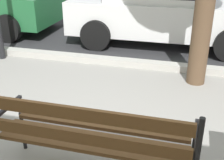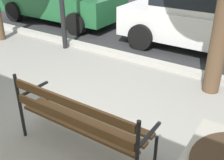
# 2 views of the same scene
# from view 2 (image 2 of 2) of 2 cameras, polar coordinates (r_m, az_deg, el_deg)

# --- Properties ---
(ground_plane) EXTENTS (80.00, 80.00, 0.00)m
(ground_plane) POSITION_cam_2_polar(r_m,az_deg,el_deg) (3.79, -7.77, -13.03)
(ground_plane) COLOR gray
(street_surface) EXTENTS (60.00, 9.00, 0.01)m
(street_surface) POSITION_cam_2_polar(r_m,az_deg,el_deg) (10.10, 21.70, 11.49)
(street_surface) COLOR #2D2D30
(street_surface) RESTS_ON ground
(curb_stone) EXTENTS (60.00, 0.20, 0.12)m
(curb_stone) POSITION_cam_2_polar(r_m,az_deg,el_deg) (5.89, 10.88, 2.99)
(curb_stone) COLOR #B2AFA8
(curb_stone) RESTS_ON ground
(park_bench) EXTENTS (1.80, 0.53, 0.95)m
(park_bench) POSITION_cam_2_polar(r_m,az_deg,el_deg) (3.30, -6.91, -7.91)
(park_bench) COLOR brown
(park_bench) RESTS_ON ground
(parked_car_white) EXTENTS (4.11, 1.94, 1.56)m
(parked_car_white) POSITION_cam_2_polar(r_m,az_deg,el_deg) (6.98, 19.25, 12.61)
(parked_car_white) COLOR silver
(parked_car_white) RESTS_ON ground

